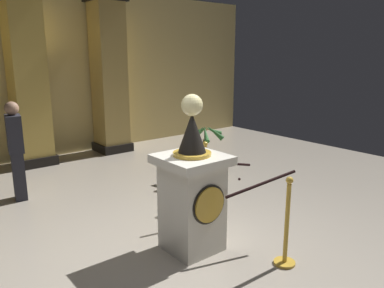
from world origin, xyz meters
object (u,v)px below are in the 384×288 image
stanchion_near (286,235)px  bystander_guest (16,149)px  pedestal_clock (192,191)px  potted_palm_right (205,161)px

stanchion_near → bystander_guest: bearing=113.7°
pedestal_clock → stanchion_near: 1.15m
pedestal_clock → stanchion_near: bearing=-57.9°
stanchion_near → bystander_guest: size_ratio=0.65×
pedestal_clock → potted_palm_right: bearing=45.8°
bystander_guest → pedestal_clock: bearing=-69.1°
pedestal_clock → bystander_guest: bearing=110.9°
stanchion_near → potted_palm_right: size_ratio=0.95×
stanchion_near → potted_palm_right: (1.23, 2.79, -0.01)m
bystander_guest → stanchion_near: bearing=-66.3°
pedestal_clock → stanchion_near: (0.58, -0.92, -0.37)m
pedestal_clock → potted_palm_right: 2.62m
stanchion_near → bystander_guest: bystander_guest is taller
stanchion_near → bystander_guest: (-1.72, 3.93, 0.48)m
stanchion_near → bystander_guest: 4.31m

